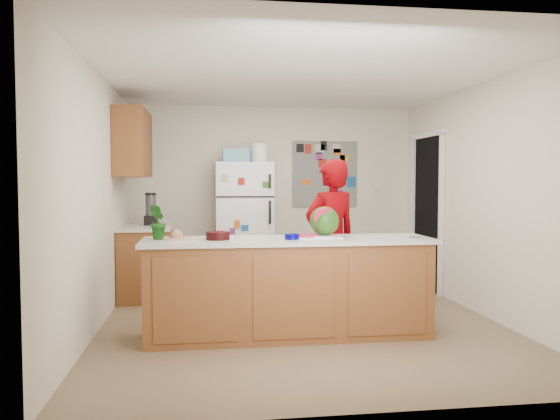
{
  "coord_description": "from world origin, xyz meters",
  "views": [
    {
      "loc": [
        -0.96,
        -5.47,
        1.45
      ],
      "look_at": [
        -0.18,
        0.2,
        1.15
      ],
      "focal_mm": 35.0,
      "sensor_mm": 36.0,
      "label": 1
    }
  ],
  "objects": [
    {
      "name": "cutting_board",
      "position": [
        0.09,
        -0.45,
        0.93
      ],
      "size": [
        0.46,
        0.37,
        0.01
      ],
      "primitive_type": "cube",
      "rotation": [
        0.0,
        0.0,
        -0.11
      ],
      "color": "white",
      "rests_on": "peninsula_top"
    },
    {
      "name": "upper_cabinets",
      "position": [
        -1.82,
        1.3,
        1.9
      ],
      "size": [
        0.35,
        1.0,
        0.8
      ],
      "primitive_type": "cube",
      "color": "brown",
      "rests_on": "wall_left"
    },
    {
      "name": "blender_appliance",
      "position": [
        -1.64,
        1.51,
        1.09
      ],
      "size": [
        0.13,
        0.13,
        0.38
      ],
      "primitive_type": "cylinder",
      "color": "black",
      "rests_on": "side_counter_top"
    },
    {
      "name": "photo_collage",
      "position": [
        0.75,
        2.24,
        1.55
      ],
      "size": [
        0.95,
        0.01,
        0.95
      ],
      "primitive_type": "cube",
      "color": "slate",
      "rests_on": "wall_back"
    },
    {
      "name": "plate",
      "position": [
        -1.23,
        -0.44,
        0.93
      ],
      "size": [
        0.35,
        0.35,
        0.02
      ],
      "primitive_type": "cylinder",
      "rotation": [
        0.0,
        0.0,
        0.43
      ],
      "color": "beige",
      "rests_on": "peninsula_top"
    },
    {
      "name": "wall_left",
      "position": [
        -2.01,
        0.0,
        1.25
      ],
      "size": [
        0.02,
        4.5,
        2.5
      ],
      "primitive_type": "cube",
      "color": "beige",
      "rests_on": "ground"
    },
    {
      "name": "person",
      "position": [
        0.33,
        0.05,
        0.84
      ],
      "size": [
        0.72,
        0.6,
        1.68
      ],
      "primitive_type": "imported",
      "rotation": [
        0.0,
        0.0,
        3.53
      ],
      "color": "#680004",
      "rests_on": "floor"
    },
    {
      "name": "fridge_top_bin",
      "position": [
        -0.55,
        1.88,
        1.79
      ],
      "size": [
        0.35,
        0.28,
        0.18
      ],
      "primitive_type": "cube",
      "color": "#5999B2",
      "rests_on": "refrigerator"
    },
    {
      "name": "peninsula_base",
      "position": [
        -0.2,
        -0.5,
        0.44
      ],
      "size": [
        2.6,
        0.62,
        0.88
      ],
      "primitive_type": "cube",
      "color": "brown",
      "rests_on": "floor"
    },
    {
      "name": "doorway",
      "position": [
        1.99,
        1.45,
        1.02
      ],
      "size": [
        0.03,
        0.85,
        2.04
      ],
      "primitive_type": "cube",
      "color": "black",
      "rests_on": "ground"
    },
    {
      "name": "cobalt_bowl",
      "position": [
        -0.18,
        -0.59,
        0.95
      ],
      "size": [
        0.14,
        0.14,
        0.05
      ],
      "primitive_type": "cylinder",
      "rotation": [
        0.0,
        0.0,
        -0.04
      ],
      "color": "#000062",
      "rests_on": "peninsula_top"
    },
    {
      "name": "wall_right",
      "position": [
        2.01,
        0.0,
        1.25
      ],
      "size": [
        0.02,
        4.5,
        2.5
      ],
      "primitive_type": "cube",
      "color": "beige",
      "rests_on": "ground"
    },
    {
      "name": "paper_towel",
      "position": [
        0.14,
        -0.52,
        0.93
      ],
      "size": [
        0.21,
        0.2,
        0.02
      ],
      "primitive_type": "cube",
      "rotation": [
        0.0,
        0.0,
        -0.28
      ],
      "color": "silver",
      "rests_on": "peninsula_top"
    },
    {
      "name": "white_bowl",
      "position": [
        -0.84,
        -0.42,
        0.95
      ],
      "size": [
        0.25,
        0.25,
        0.06
      ],
      "primitive_type": "cylinder",
      "rotation": [
        0.0,
        0.0,
        0.39
      ],
      "color": "white",
      "rests_on": "peninsula_top"
    },
    {
      "name": "floor",
      "position": [
        0.0,
        0.0,
        -0.01
      ],
      "size": [
        4.0,
        4.5,
        0.02
      ],
      "primitive_type": "cube",
      "color": "brown",
      "rests_on": "ground"
    },
    {
      "name": "refrigerator",
      "position": [
        -0.45,
        1.88,
        0.85
      ],
      "size": [
        0.75,
        0.7,
        1.7
      ],
      "primitive_type": "cube",
      "color": "silver",
      "rests_on": "floor"
    },
    {
      "name": "watermelon_slice",
      "position": [
        -0.01,
        -0.5,
        0.94
      ],
      "size": [
        0.18,
        0.18,
        0.02
      ],
      "primitive_type": "cylinder",
      "color": "red",
      "rests_on": "cutting_board"
    },
    {
      "name": "potted_plant",
      "position": [
        -1.38,
        -0.45,
        1.08
      ],
      "size": [
        0.18,
        0.21,
        0.32
      ],
      "primitive_type": "imported",
      "rotation": [
        0.0,
        0.0,
        4.96
      ],
      "color": "#0E4914",
      "rests_on": "peninsula_top"
    },
    {
      "name": "wall_back",
      "position": [
        0.0,
        2.26,
        1.25
      ],
      "size": [
        4.0,
        0.02,
        2.5
      ],
      "primitive_type": "cube",
      "color": "beige",
      "rests_on": "ground"
    },
    {
      "name": "peninsula_top",
      "position": [
        -0.2,
        -0.5,
        0.9
      ],
      "size": [
        2.68,
        0.7,
        0.04
      ],
      "primitive_type": "cube",
      "color": "silver",
      "rests_on": "peninsula_base"
    },
    {
      "name": "side_counter_top",
      "position": [
        -1.69,
        1.35,
        0.88
      ],
      "size": [
        0.64,
        0.84,
        0.04
      ],
      "primitive_type": "cube",
      "color": "silver",
      "rests_on": "side_counter_base"
    },
    {
      "name": "watermelon",
      "position": [
        0.15,
        -0.43,
        1.07
      ],
      "size": [
        0.28,
        0.28,
        0.28
      ],
      "primitive_type": "sphere",
      "color": "#195110",
      "rests_on": "cutting_board"
    },
    {
      "name": "ceiling",
      "position": [
        0.0,
        0.0,
        2.51
      ],
      "size": [
        4.0,
        4.5,
        0.02
      ],
      "primitive_type": "cube",
      "color": "white",
      "rests_on": "wall_back"
    },
    {
      "name": "cherry_bowl",
      "position": [
        -0.85,
        -0.52,
        0.96
      ],
      "size": [
        0.24,
        0.24,
        0.07
      ],
      "primitive_type": "cylinder",
      "rotation": [
        0.0,
        0.0,
        -0.12
      ],
      "color": "black",
      "rests_on": "peninsula_top"
    },
    {
      "name": "keys",
      "position": [
        0.96,
        -0.65,
        0.93
      ],
      "size": [
        0.1,
        0.06,
        0.01
      ],
      "primitive_type": "cube",
      "rotation": [
        0.0,
        0.0,
        -0.12
      ],
      "color": "gray",
      "rests_on": "peninsula_top"
    },
    {
      "name": "side_counter_base",
      "position": [
        -1.69,
        1.35,
        0.43
      ],
      "size": [
        0.6,
        0.8,
        0.86
      ],
      "primitive_type": "cube",
      "color": "brown",
      "rests_on": "floor"
    }
  ]
}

